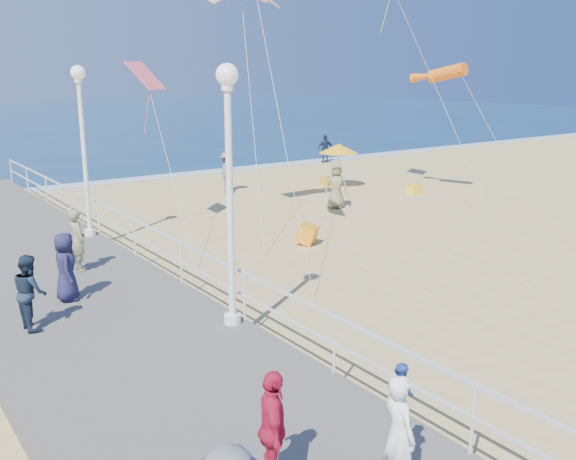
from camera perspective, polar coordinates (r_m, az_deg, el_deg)
ground at (r=17.00m, az=10.89°, el=-5.39°), size 160.00×160.00×0.00m
surf_line at (r=34.05m, az=-14.77°, el=4.25°), size 160.00×1.20×0.04m
boardwalk at (r=12.94m, az=-13.30°, el=-10.97°), size 5.00×44.00×0.40m
railing at (r=13.56m, az=-3.92°, el=-4.65°), size 0.05×42.00×0.55m
lamp_post_mid at (r=12.84m, az=-5.25°, el=5.35°), size 0.44×0.44×5.32m
lamp_post_far at (r=21.06m, az=-17.80°, el=8.17°), size 0.44×0.44×5.32m
woman_holding_toddler at (r=8.49m, az=9.84°, el=-17.45°), size 0.49×0.64×1.58m
toddler_held at (r=8.45m, az=9.97°, el=-14.04°), size 0.38×0.44×0.80m
spectator_3 at (r=8.46m, az=-1.35°, el=-17.32°), size 0.76×1.00×1.59m
spectator_4 at (r=15.56m, az=-19.15°, el=-3.12°), size 0.68×0.88×1.61m
spectator_6 at (r=17.74m, az=-18.21°, el=-0.87°), size 0.45×0.64×1.66m
spectator_7 at (r=14.17m, az=-21.96°, el=-5.11°), size 0.64×0.80×1.57m
beach_walker_a at (r=30.03m, az=-5.43°, el=5.17°), size 1.27×1.42×1.91m
beach_walker_b at (r=39.61m, az=3.34°, el=7.23°), size 1.08×0.71×1.71m
beach_walker_c at (r=26.46m, az=4.31°, el=3.92°), size 1.08×1.03×1.86m
box_kite at (r=20.95m, az=1.73°, el=-0.54°), size 0.86×0.90×0.74m
beach_umbrella at (r=30.96m, az=4.52°, el=7.24°), size 1.90×1.90×2.14m
beach_chair_left at (r=30.16m, az=11.13°, el=3.55°), size 0.55×0.55×0.40m
beach_chair_right at (r=31.85m, az=3.56°, el=4.34°), size 0.55×0.55×0.40m
kite_windsock at (r=28.96m, az=14.00°, el=13.39°), size 1.04×2.88×1.12m
kite_diamond_pink at (r=22.32m, az=-12.56°, el=13.25°), size 1.52×1.48×0.91m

